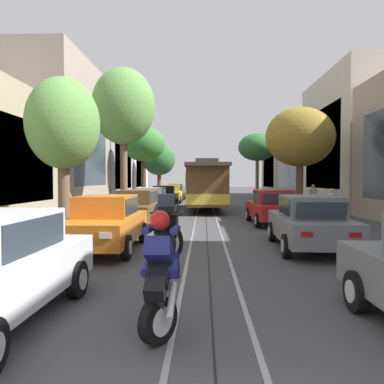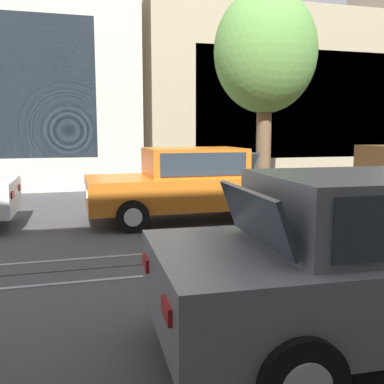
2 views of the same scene
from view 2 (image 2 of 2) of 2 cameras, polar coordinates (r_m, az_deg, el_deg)
parked_car_orange_second_left at (r=9.58m, az=-0.38°, el=1.05°), size 2.01×4.36×1.58m
street_tree_kerb_left_second at (r=12.80m, az=9.51°, el=17.27°), size 2.62×2.87×5.77m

